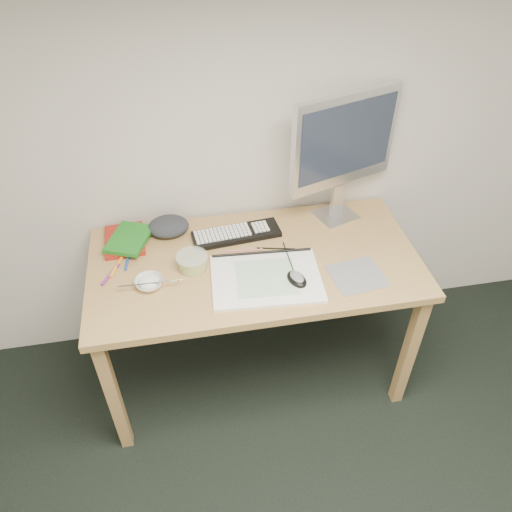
{
  "coord_description": "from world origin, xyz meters",
  "views": [
    {
      "loc": [
        -0.6,
        -0.14,
        2.15
      ],
      "look_at": [
        -0.32,
        1.37,
        0.83
      ],
      "focal_mm": 35.0,
      "sensor_mm": 36.0,
      "label": 1
    }
  ],
  "objects_px": {
    "rice_bowl": "(149,283)",
    "desk": "(255,274)",
    "monitor": "(344,144)",
    "keyboard": "(236,234)",
    "sketchpad": "(266,279)"
  },
  "relations": [
    {
      "from": "sketchpad",
      "to": "rice_bowl",
      "type": "distance_m",
      "value": 0.47
    },
    {
      "from": "monitor",
      "to": "rice_bowl",
      "type": "xyz_separation_m",
      "value": [
        -0.88,
        -0.33,
        -0.36
      ]
    },
    {
      "from": "desk",
      "to": "rice_bowl",
      "type": "relative_size",
      "value": 12.48
    },
    {
      "from": "desk",
      "to": "rice_bowl",
      "type": "bearing_deg",
      "value": -169.96
    },
    {
      "from": "monitor",
      "to": "keyboard",
      "type": "bearing_deg",
      "value": 169.84
    },
    {
      "from": "desk",
      "to": "monitor",
      "type": "bearing_deg",
      "value": 29.81
    },
    {
      "from": "keyboard",
      "to": "desk",
      "type": "bearing_deg",
      "value": -79.27
    },
    {
      "from": "desk",
      "to": "keyboard",
      "type": "height_order",
      "value": "keyboard"
    },
    {
      "from": "sketchpad",
      "to": "keyboard",
      "type": "bearing_deg",
      "value": 107.91
    },
    {
      "from": "keyboard",
      "to": "rice_bowl",
      "type": "xyz_separation_m",
      "value": [
        -0.39,
        -0.26,
        0.01
      ]
    },
    {
      "from": "sketchpad",
      "to": "rice_bowl",
      "type": "bearing_deg",
      "value": 178.04
    },
    {
      "from": "keyboard",
      "to": "monitor",
      "type": "xyz_separation_m",
      "value": [
        0.48,
        0.07,
        0.36
      ]
    },
    {
      "from": "desk",
      "to": "sketchpad",
      "type": "height_order",
      "value": "sketchpad"
    },
    {
      "from": "monitor",
      "to": "rice_bowl",
      "type": "relative_size",
      "value": 5.36
    },
    {
      "from": "rice_bowl",
      "to": "desk",
      "type": "bearing_deg",
      "value": 10.04
    }
  ]
}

